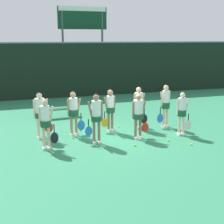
% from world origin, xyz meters
% --- Properties ---
extents(ground_plane, '(140.00, 140.00, 0.00)m').
position_xyz_m(ground_plane, '(0.00, 0.00, 0.00)').
color(ground_plane, '#2D7F56').
extents(fence_windscreen, '(60.00, 0.08, 3.45)m').
position_xyz_m(fence_windscreen, '(0.00, 8.59, 1.74)').
color(fence_windscreen, black).
rests_on(fence_windscreen, ground_plane).
extents(scoreboard, '(3.33, 0.15, 5.71)m').
position_xyz_m(scoreboard, '(1.28, 10.35, 4.42)').
color(scoreboard, '#515156').
rests_on(scoreboard, ground_plane).
extents(bench_courtside, '(2.08, 0.52, 0.43)m').
position_xyz_m(bench_courtside, '(-1.65, 3.51, 0.38)').
color(bench_courtside, '#19472D').
rests_on(bench_courtside, ground_plane).
extents(player_0, '(0.62, 0.34, 1.73)m').
position_xyz_m(player_0, '(-2.59, -0.65, 1.01)').
color(player_0, beige).
rests_on(player_0, ground_plane).
extents(player_1, '(0.64, 0.37, 1.80)m').
position_xyz_m(player_1, '(-0.83, -0.59, 1.08)').
color(player_1, '#8C664C').
rests_on(player_1, ground_plane).
extents(player_2, '(0.69, 0.41, 1.67)m').
position_xyz_m(player_2, '(0.80, -0.54, 0.99)').
color(player_2, '#8C664C').
rests_on(player_2, ground_plane).
extents(player_3, '(0.62, 0.34, 1.68)m').
position_xyz_m(player_3, '(2.56, -0.67, 0.97)').
color(player_3, beige).
rests_on(player_3, ground_plane).
extents(player_4, '(0.70, 0.41, 1.75)m').
position_xyz_m(player_4, '(-2.64, 0.61, 1.04)').
color(player_4, beige).
rests_on(player_4, ground_plane).
extents(player_5, '(0.67, 0.39, 1.71)m').
position_xyz_m(player_5, '(-1.40, 0.59, 1.02)').
color(player_5, tan).
rests_on(player_5, ground_plane).
extents(player_6, '(0.62, 0.35, 1.70)m').
position_xyz_m(player_6, '(0.09, 0.66, 1.01)').
color(player_6, '#8C664C').
rests_on(player_6, ground_plane).
extents(player_7, '(0.66, 0.38, 1.75)m').
position_xyz_m(player_7, '(1.31, 0.64, 1.03)').
color(player_7, tan).
rests_on(player_7, ground_plane).
extents(player_8, '(0.62, 0.35, 1.79)m').
position_xyz_m(player_8, '(2.47, 0.53, 1.06)').
color(player_8, beige).
rests_on(player_8, ground_plane).
extents(tennis_ball_0, '(0.07, 0.07, 0.07)m').
position_xyz_m(tennis_ball_0, '(-1.52, 0.19, 0.04)').
color(tennis_ball_0, '#CCE033').
rests_on(tennis_ball_0, ground_plane).
extents(tennis_ball_1, '(0.07, 0.07, 0.07)m').
position_xyz_m(tennis_ball_1, '(-1.06, 1.03, 0.03)').
color(tennis_ball_1, '#CCE033').
rests_on(tennis_ball_1, ground_plane).
extents(tennis_ball_2, '(0.07, 0.07, 0.07)m').
position_xyz_m(tennis_ball_2, '(0.36, -1.32, 0.04)').
color(tennis_ball_2, '#CCE033').
rests_on(tennis_ball_2, ground_plane).
extents(tennis_ball_3, '(0.07, 0.07, 0.07)m').
position_xyz_m(tennis_ball_3, '(-2.24, 1.54, 0.04)').
color(tennis_ball_3, '#CCE033').
rests_on(tennis_ball_3, ground_plane).
extents(tennis_ball_4, '(0.07, 0.07, 0.07)m').
position_xyz_m(tennis_ball_4, '(-0.55, -1.10, 0.03)').
color(tennis_ball_4, '#CCE033').
rests_on(tennis_ball_4, ground_plane).
extents(tennis_ball_5, '(0.06, 0.06, 0.06)m').
position_xyz_m(tennis_ball_5, '(-2.56, -0.13, 0.03)').
color(tennis_ball_5, '#CCE033').
rests_on(tennis_ball_5, ground_plane).
extents(tennis_ball_7, '(0.07, 0.07, 0.07)m').
position_xyz_m(tennis_ball_7, '(2.27, -1.85, 0.03)').
color(tennis_ball_7, '#CCE033').
rests_on(tennis_ball_7, ground_plane).
extents(tennis_ball_8, '(0.06, 0.06, 0.06)m').
position_xyz_m(tennis_ball_8, '(1.72, -1.22, 0.03)').
color(tennis_ball_8, '#CCE033').
rests_on(tennis_ball_8, ground_plane).
extents(tennis_ball_9, '(0.07, 0.07, 0.07)m').
position_xyz_m(tennis_ball_9, '(0.60, 1.11, 0.04)').
color(tennis_ball_9, '#CCE033').
rests_on(tennis_ball_9, ground_plane).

